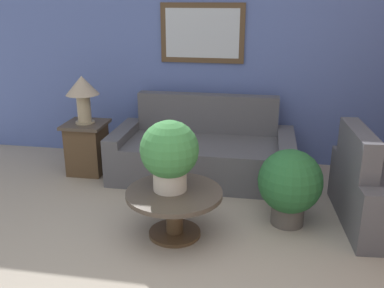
{
  "coord_description": "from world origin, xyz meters",
  "views": [
    {
      "loc": [
        0.56,
        -2.1,
        1.95
      ],
      "look_at": [
        -0.12,
        1.78,
        0.58
      ],
      "focal_mm": 40.0,
      "sensor_mm": 36.0,
      "label": 1
    }
  ],
  "objects_px": {
    "side_table": "(87,147)",
    "potted_plant_floor": "(290,184)",
    "coffee_table": "(174,203)",
    "table_lamp": "(82,91)",
    "couch_main": "(203,153)",
    "potted_plant_on_table": "(169,153)"
  },
  "relations": [
    {
      "from": "side_table",
      "to": "potted_plant_floor",
      "type": "distance_m",
      "value": 2.39
    },
    {
      "from": "coffee_table",
      "to": "table_lamp",
      "type": "distance_m",
      "value": 1.87
    },
    {
      "from": "couch_main",
      "to": "table_lamp",
      "type": "distance_m",
      "value": 1.5
    },
    {
      "from": "couch_main",
      "to": "table_lamp",
      "type": "height_order",
      "value": "table_lamp"
    },
    {
      "from": "potted_plant_on_table",
      "to": "couch_main",
      "type": "bearing_deg",
      "value": 86.08
    },
    {
      "from": "side_table",
      "to": "coffee_table",
      "type": "bearing_deg",
      "value": -42.88
    },
    {
      "from": "couch_main",
      "to": "potted_plant_on_table",
      "type": "relative_size",
      "value": 3.33
    },
    {
      "from": "couch_main",
      "to": "side_table",
      "type": "distance_m",
      "value": 1.33
    },
    {
      "from": "table_lamp",
      "to": "potted_plant_on_table",
      "type": "xyz_separation_m",
      "value": [
        1.24,
        -1.16,
        -0.23
      ]
    },
    {
      "from": "couch_main",
      "to": "coffee_table",
      "type": "height_order",
      "value": "couch_main"
    },
    {
      "from": "table_lamp",
      "to": "potted_plant_on_table",
      "type": "distance_m",
      "value": 1.71
    },
    {
      "from": "side_table",
      "to": "table_lamp",
      "type": "relative_size",
      "value": 1.12
    },
    {
      "from": "potted_plant_on_table",
      "to": "side_table",
      "type": "bearing_deg",
      "value": 136.88
    },
    {
      "from": "coffee_table",
      "to": "potted_plant_on_table",
      "type": "relative_size",
      "value": 1.36
    },
    {
      "from": "side_table",
      "to": "table_lamp",
      "type": "bearing_deg",
      "value": 0.0
    },
    {
      "from": "side_table",
      "to": "potted_plant_floor",
      "type": "xyz_separation_m",
      "value": [
        2.24,
        -0.82,
        0.08
      ]
    },
    {
      "from": "potted_plant_on_table",
      "to": "potted_plant_floor",
      "type": "xyz_separation_m",
      "value": [
        1.0,
        0.34,
        -0.35
      ]
    },
    {
      "from": "coffee_table",
      "to": "potted_plant_on_table",
      "type": "height_order",
      "value": "potted_plant_on_table"
    },
    {
      "from": "table_lamp",
      "to": "potted_plant_floor",
      "type": "bearing_deg",
      "value": -20.2
    },
    {
      "from": "potted_plant_on_table",
      "to": "potted_plant_floor",
      "type": "height_order",
      "value": "potted_plant_on_table"
    },
    {
      "from": "couch_main",
      "to": "side_table",
      "type": "relative_size",
      "value": 3.35
    },
    {
      "from": "coffee_table",
      "to": "side_table",
      "type": "xyz_separation_m",
      "value": [
        -1.28,
        1.19,
        0.0
      ]
    }
  ]
}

